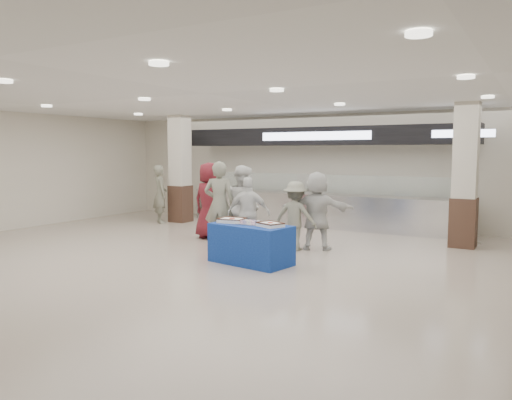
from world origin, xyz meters
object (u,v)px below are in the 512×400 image
Objects in this scene: civilian_maroon at (210,201)px; soldier_a at (219,204)px; sheet_cake_left at (232,220)px; cupcake_tray at (250,222)px; sheet_cake_right at (270,224)px; chef_tall at (243,206)px; civilian_white at (317,211)px; display_table at (251,244)px; chef_short at (249,213)px; soldier_b at (295,216)px; soldier_bg at (160,194)px.

soldier_a is at bearing 138.32° from civilian_maroon.
cupcake_tray is (0.41, -0.02, -0.01)m from sheet_cake_left.
sheet_cake_right is 2.15m from chef_tall.
cupcake_tray is at bearing 142.72° from civilian_maroon.
display_table is at bearing 55.70° from civilian_white.
civilian_white reaches higher than sheet_cake_left.
civilian_white reaches higher than display_table.
sheet_cake_left reaches higher than sheet_cake_right.
chef_short reaches higher than soldier_b.
soldier_bg is (-5.11, 3.30, 0.49)m from display_table.
chef_short is at bearing 157.46° from civilian_maroon.
soldier_a is at bearing 143.58° from cupcake_tray.
chef_short is at bearing -170.20° from soldier_bg.
chef_short is at bearing 170.85° from soldier_a.
soldier_bg reaches higher than soldier_b.
chef_short reaches higher than sheet_cake_left.
soldier_b is (-0.29, 1.67, -0.05)m from sheet_cake_right.
civilian_maroon is at bearing -17.81° from civilian_white.
civilian_maroon reaches higher than display_table.
soldier_b is at bearing -178.27° from soldier_a.
sheet_cake_right is at bearing 147.07° from civilian_maroon.
sheet_cake_right is 0.29× the size of civilian_maroon.
civilian_white is (0.40, 0.25, 0.11)m from soldier_b.
chef_tall is (0.36, 0.40, -0.05)m from soldier_a.
cupcake_tray is at bearing 171.41° from sheet_cake_right.
chef_tall is 1.07× the size of civilian_white.
sheet_cake_right is (0.45, -0.05, 0.42)m from display_table.
cupcake_tray is at bearing 78.18° from soldier_b.
chef_tall is at bearing -149.36° from soldier_a.
chef_tall is 1.26m from soldier_b.
sheet_cake_left is 1.15× the size of cupcake_tray.
civilian_white is at bearing -177.83° from civilian_maroon.
chef_short is (-0.70, 1.14, 0.01)m from cupcake_tray.
chef_tall is (-1.53, 1.51, 0.11)m from sheet_cake_right.
display_table is 0.81× the size of soldier_a.
civilian_white reaches higher than chef_short.
soldier_a is 2.15m from civilian_white.
soldier_a is 4.30m from soldier_bg.
display_table is at bearing 125.99° from soldier_a.
soldier_a reaches higher than soldier_bg.
soldier_b is at bearing 69.02° from sheet_cake_left.
civilian_white is at bearing -158.24° from soldier_bg.
soldier_a is at bearing 153.39° from display_table.
soldier_a is at bearing 69.20° from chef_tall.
sheet_cake_left reaches higher than cupcake_tray.
civilian_white is 0.99× the size of soldier_bg.
chef_tall reaches higher than civilian_white.
display_table is 2.01m from civilian_white.
cupcake_tray is at bearing 99.32° from chef_short.
civilian_white reaches higher than cupcake_tray.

